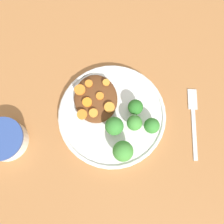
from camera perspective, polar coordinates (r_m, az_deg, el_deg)
ground_plane at (r=0.58m, az=0.00°, el=-0.94°), size 4.00×4.00×0.00m
plate at (r=0.57m, az=0.00°, el=-0.61°), size 0.28×0.28×0.02m
dip_bowl at (r=0.60m, az=-26.38°, el=-6.49°), size 0.11×0.11×0.04m
stew_mound at (r=0.56m, az=-4.27°, el=3.60°), size 0.13×0.11×0.02m
broccoli_floret_0 at (r=0.52m, az=0.24°, el=-3.81°), size 0.04×0.04×0.06m
broccoli_floret_1 at (r=0.52m, az=5.85°, el=-2.92°), size 0.04×0.04×0.05m
broccoli_floret_2 at (r=0.51m, az=2.87°, el=-10.20°), size 0.05×0.05×0.06m
broccoli_floret_3 at (r=0.54m, az=6.04°, el=1.72°), size 0.04×0.04×0.05m
broccoli_floret_4 at (r=0.53m, az=10.34°, el=-3.56°), size 0.04×0.04×0.05m
carrot_slice_0 at (r=0.54m, az=-6.51°, el=2.54°), size 0.02×0.02×0.01m
carrot_slice_1 at (r=0.54m, az=-7.84°, el=-0.66°), size 0.03×0.03×0.00m
carrot_slice_2 at (r=0.55m, az=-3.18°, el=4.20°), size 0.02×0.02×0.00m
carrot_slice_3 at (r=0.56m, az=-1.55°, el=7.70°), size 0.02×0.02×0.01m
carrot_slice_4 at (r=0.56m, az=-6.08°, el=7.43°), size 0.02×0.02×0.00m
carrot_slice_5 at (r=0.53m, az=-4.84°, el=-0.51°), size 0.02×0.02×0.01m
carrot_slice_6 at (r=0.54m, az=-0.69°, el=1.25°), size 0.03×0.03×0.01m
carrot_slice_7 at (r=0.56m, az=-8.40°, el=5.76°), size 0.03×0.03×0.01m
fork at (r=0.61m, az=20.51°, el=-0.96°), size 0.19×0.05×0.01m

